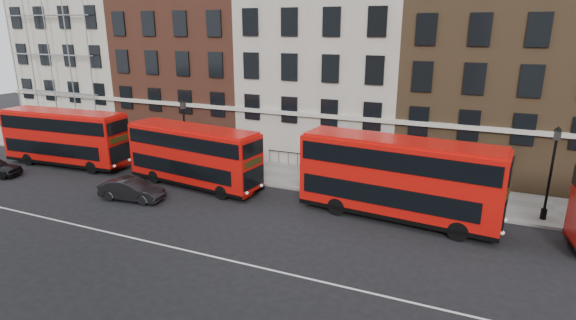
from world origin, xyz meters
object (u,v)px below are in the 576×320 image
at_px(bus_c, 398,177).
at_px(car_front, 132,190).
at_px(bus_a, 65,137).
at_px(bus_b, 193,155).

height_order(bus_c, car_front, bus_c).
distance_m(bus_a, car_front, 10.66).
bearing_deg(bus_c, bus_b, -174.51).
relative_size(bus_b, car_front, 2.44).
relative_size(bus_c, car_front, 2.73).
relative_size(bus_a, bus_b, 1.04).
height_order(bus_a, car_front, bus_a).
xyz_separation_m(bus_b, car_front, (-2.09, -3.77, -1.54)).
xyz_separation_m(bus_a, bus_b, (11.94, 0.01, -0.10)).
bearing_deg(bus_a, bus_c, -3.72).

